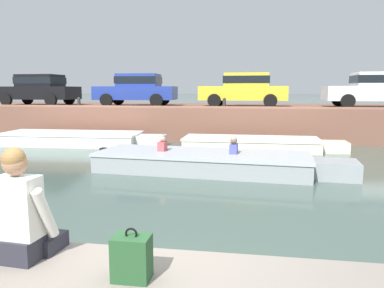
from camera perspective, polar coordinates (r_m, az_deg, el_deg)
ground_plane at (r=9.85m, az=3.87°, el=-5.03°), size 400.00×400.00×0.00m
far_quay_wall at (r=19.05m, az=6.54°, el=3.64°), size 60.00×6.00×1.48m
far_wall_coping at (r=16.13m, az=6.10°, el=5.59°), size 60.00×0.24×0.08m
boat_moored_west_white at (r=16.15m, az=-16.90°, el=0.79°), size 6.77×2.14×0.52m
boat_moored_central_cream at (r=14.37m, az=9.88°, el=0.03°), size 6.05×1.78×0.46m
motorboat_passing at (r=10.40m, az=3.09°, el=-2.78°), size 7.19×2.41×1.02m
car_leftmost_black at (r=20.80m, az=-22.29°, el=7.84°), size 4.02×2.00×1.54m
car_left_inner_blue at (r=18.65m, az=-8.36°, el=8.38°), size 3.94×2.12×1.54m
car_centre_yellow at (r=17.79m, az=8.05°, el=8.40°), size 4.08×2.13×1.54m
car_right_inner_white at (r=18.60m, az=26.37°, el=7.62°), size 4.33×1.99×1.54m
mooring_bollard_west at (r=18.04m, az=-16.85°, el=6.20°), size 0.15×0.15×0.45m
mooring_bollard_mid at (r=16.27m, az=4.95°, el=6.33°), size 0.15×0.15×0.45m
person_seated_left at (r=3.51m, az=-24.44°, el=-9.93°), size 0.55×0.55×0.97m
bottle_drink at (r=3.67m, az=-26.14°, el=-13.87°), size 0.06×0.06×0.20m
backpack_on_ledge at (r=2.99m, az=-9.00°, el=-16.75°), size 0.28×0.24×0.41m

